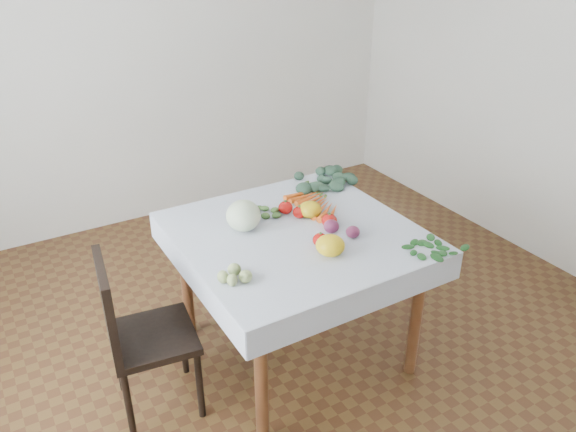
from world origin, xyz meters
name	(u,v)px	position (x,y,z in m)	size (l,w,h in m)	color
ground	(295,350)	(0.00, 0.00, 0.00)	(4.00, 4.00, 0.00)	brown
back_wall	(152,42)	(0.00, 2.00, 1.35)	(4.00, 0.04, 2.70)	white
table	(296,249)	(0.00, 0.00, 0.65)	(1.00, 1.00, 0.75)	brown
tablecloth	(296,232)	(0.00, 0.00, 0.75)	(1.12, 1.12, 0.01)	silver
chair	(134,329)	(-0.84, 0.02, 0.48)	(0.43, 0.43, 0.84)	black
cabbage	(243,216)	(-0.21, 0.15, 0.83)	(0.17, 0.17, 0.15)	silver
tomato_a	(285,208)	(0.05, 0.20, 0.79)	(0.08, 0.08, 0.07)	#B10E0B
tomato_b	(329,221)	(0.17, -0.04, 0.79)	(0.08, 0.08, 0.07)	#B10E0B
tomato_c	(299,212)	(0.09, 0.12, 0.79)	(0.07, 0.07, 0.06)	#B10E0B
tomato_d	(320,240)	(0.02, -0.18, 0.79)	(0.07, 0.07, 0.06)	#B10E0B
heirloom_back	(310,209)	(0.14, 0.10, 0.80)	(0.12, 0.12, 0.08)	yellow
heirloom_front	(330,245)	(0.02, -0.26, 0.80)	(0.14, 0.14, 0.09)	yellow
onion_a	(331,226)	(0.14, -0.09, 0.79)	(0.08, 0.08, 0.07)	#57183E
onion_b	(353,232)	(0.20, -0.19, 0.79)	(0.07, 0.07, 0.06)	#57183E
tomatillo_cluster	(241,274)	(-0.42, -0.24, 0.78)	(0.11, 0.13, 0.05)	#B6C270
carrot_bunch	(316,203)	(0.24, 0.18, 0.77)	(0.22, 0.39, 0.03)	orange
kale_bunch	(322,181)	(0.42, 0.41, 0.78)	(0.36, 0.27, 0.05)	#31513C
basil_bunch	(434,246)	(0.48, -0.46, 0.76)	(0.27, 0.19, 0.01)	#174A19
dill_bunch	(256,213)	(-0.09, 0.26, 0.77)	(0.21, 0.16, 0.02)	#4F7334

